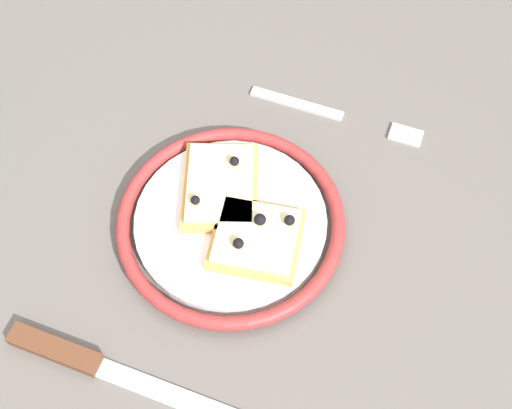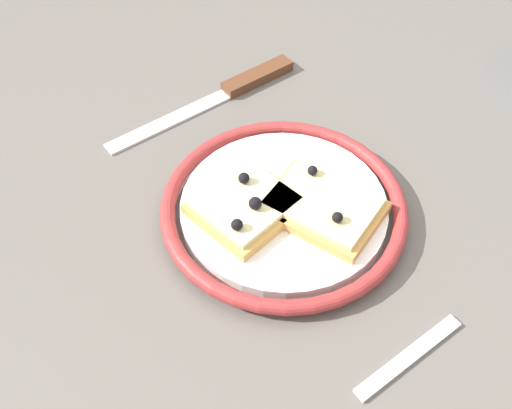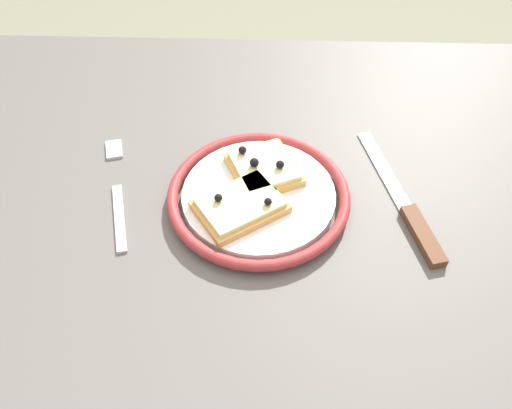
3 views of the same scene
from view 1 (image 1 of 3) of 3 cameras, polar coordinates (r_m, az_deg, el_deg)
name	(u,v)px [view 1 (image 1 of 3)]	position (r m, az deg, el deg)	size (l,w,h in m)	color
ground_plane	(210,408)	(1.34, -4.07, -17.43)	(6.00, 6.00, 0.00)	gray
dining_table	(175,273)	(0.73, -7.15, -5.96)	(1.15, 0.86, 0.72)	#5B5651
plate	(231,222)	(0.65, -2.24, -1.54)	(0.23, 0.23, 0.02)	white
pizza_slice_near	(257,238)	(0.63, 0.07, -2.95)	(0.11, 0.11, 0.03)	tan
pizza_slice_far	(220,186)	(0.66, -3.15, 1.66)	(0.13, 0.12, 0.03)	tan
knife	(87,362)	(0.62, -14.65, -13.24)	(0.08, 0.24, 0.01)	silver
fork	(337,115)	(0.75, 7.13, 7.80)	(0.07, 0.20, 0.00)	silver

